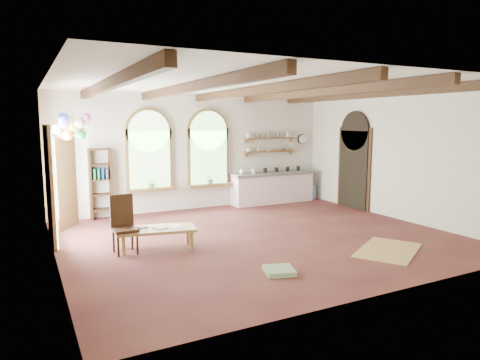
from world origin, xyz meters
TOP-DOWN VIEW (x-y plane):
  - floor at (0.00, 0.00)m, footprint 8.00×8.00m
  - ceiling_beams at (0.00, 0.00)m, footprint 6.20×6.80m
  - window_left at (-1.40, 3.43)m, footprint 1.30×0.28m
  - window_right at (0.30, 3.43)m, footprint 1.30×0.28m
  - left_doorway at (-3.95, 1.80)m, footprint 0.10×1.90m
  - right_doorway at (3.95, 1.50)m, footprint 0.10×1.30m
  - kitchen_counter at (2.30, 3.20)m, footprint 2.68×0.62m
  - wall_shelf_lower at (2.30, 3.38)m, footprint 1.70×0.24m
  - wall_shelf_upper at (2.30, 3.38)m, footprint 1.70×0.24m
  - wall_clock at (3.55, 3.45)m, footprint 0.32×0.04m
  - bookshelf at (-2.70, 3.32)m, footprint 0.53×0.32m
  - coffee_table at (-2.20, 0.12)m, footprint 1.58×0.95m
  - side_chair at (-2.80, 0.16)m, footprint 0.45×0.45m
  - floor_mat at (1.72, -2.00)m, footprint 1.85×1.65m
  - floor_cushion at (-0.80, -2.09)m, footprint 0.58×0.58m
  - water_jug_a at (3.75, 3.20)m, footprint 0.31×0.31m
  - water_jug_b at (3.50, 3.20)m, footprint 0.27×0.27m
  - balloon_cluster at (-3.41, 2.30)m, footprint 0.81×0.83m
  - table_book at (-2.53, 0.27)m, footprint 0.23×0.29m
  - tablet at (-2.15, 0.08)m, footprint 0.27×0.32m
  - potted_plant_left at (-1.40, 3.32)m, footprint 0.27×0.23m
  - potted_plant_right at (0.30, 3.32)m, footprint 0.27×0.23m
  - shelf_cup_a at (1.55, 3.38)m, footprint 0.12×0.10m
  - shelf_cup_b at (1.90, 3.38)m, footprint 0.10×0.10m
  - shelf_bowl_a at (2.25, 3.38)m, footprint 0.22×0.22m
  - shelf_bowl_b at (2.60, 3.38)m, footprint 0.20×0.20m
  - shelf_vase at (2.95, 3.38)m, footprint 0.18×0.18m

SIDE VIEW (x-z plane):
  - floor at x=0.00m, z-range 0.00..0.00m
  - floor_mat at x=1.72m, z-range 0.00..0.02m
  - floor_cushion at x=-0.80m, z-range 0.00..0.08m
  - water_jug_b at x=3.50m, z-range -0.04..0.49m
  - water_jug_a at x=3.75m, z-range -0.04..0.55m
  - side_chair at x=-2.80m, z-range -0.23..0.87m
  - coffee_table at x=-2.20m, z-range 0.16..0.58m
  - tablet at x=-2.15m, z-range 0.42..0.43m
  - table_book at x=-2.53m, z-range 0.42..0.44m
  - kitchen_counter at x=2.30m, z-range 0.01..0.95m
  - potted_plant_left at x=-1.40m, z-range 0.70..1.00m
  - potted_plant_right at x=0.30m, z-range 0.70..1.00m
  - bookshelf at x=-2.70m, z-range 0.00..1.80m
  - right_doorway at x=3.95m, z-range -0.10..2.30m
  - left_doorway at x=-3.95m, z-range -0.10..2.40m
  - wall_shelf_lower at x=2.30m, z-range 1.53..1.57m
  - shelf_bowl_a at x=2.25m, z-range 1.57..1.62m
  - shelf_bowl_b at x=2.60m, z-range 1.57..1.63m
  - shelf_cup_b at x=1.90m, z-range 1.57..1.66m
  - shelf_cup_a at x=1.55m, z-range 1.57..1.67m
  - window_left at x=-1.40m, z-range 0.53..2.73m
  - window_right at x=0.30m, z-range 0.53..2.73m
  - shelf_vase at x=2.95m, z-range 1.57..1.76m
  - wall_clock at x=3.55m, z-range 1.74..2.06m
  - wall_shelf_upper at x=2.30m, z-range 1.93..1.97m
  - balloon_cluster at x=-3.41m, z-range 1.76..2.91m
  - ceiling_beams at x=0.00m, z-range 3.01..3.19m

